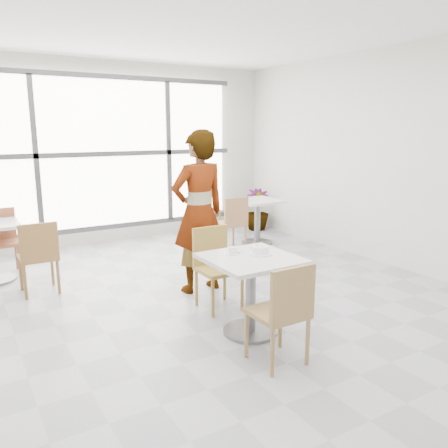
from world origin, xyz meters
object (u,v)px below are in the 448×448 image
chair_near (284,308)px  plant_right (257,210)px  bg_table_right (257,215)px  bg_chair_right_far (204,206)px  chair_far (215,262)px  bg_chair_right_near (233,220)px  oatmeal_bowl (260,250)px  bg_chair_left_far (0,237)px  person (199,212)px  bg_chair_left_near (38,253)px  main_table (251,280)px  coffee_cup (233,251)px

chair_near → plant_right: 5.07m
bg_table_right → bg_chair_right_far: 1.23m
chair_far → bg_chair_right_near: same height
chair_near → oatmeal_bowl: chair_near is taller
bg_chair_right_near → plant_right: bg_chair_right_near is taller
bg_chair_left_far → oatmeal_bowl: bearing=-58.5°
chair_far → bg_chair_right_far: same height
oatmeal_bowl → bg_chair_right_near: bg_chair_right_near is taller
person → bg_chair_left_near: 1.91m
main_table → person: bearing=83.9°
coffee_cup → plant_right: size_ratio=0.20×
bg_chair_left_far → plant_right: bg_chair_left_far is taller
bg_chair_left_near → bg_chair_left_far: (-0.30, 1.09, 0.00)m
oatmeal_bowl → bg_chair_right_far: 4.20m
plant_right → person: bearing=-136.9°
chair_far → person: size_ratio=0.46×
chair_near → oatmeal_bowl: (0.24, 0.66, 0.29)m
oatmeal_bowl → plant_right: 4.40m
oatmeal_bowl → bg_chair_left_near: bearing=128.4°
bg_chair_right_far → bg_table_right: bearing=-72.6°
bg_chair_left_near → bg_chair_right_near: size_ratio=1.00×
main_table → bg_chair_right_near: 2.92m
main_table → chair_near: size_ratio=0.92×
chair_far → coffee_cup: (-0.14, -0.58, 0.28)m
chair_near → coffee_cup: size_ratio=5.47×
coffee_cup → bg_chair_right_far: 4.15m
bg_chair_left_near → bg_chair_right_far: bearing=-150.3°
bg_chair_left_near → chair_far: bearing=139.3°
bg_chair_right_far → chair_far: bearing=-116.8°
bg_chair_right_far → bg_chair_left_near: bearing=-150.3°
coffee_cup → bg_chair_left_near: bearing=126.5°
chair_far → bg_chair_right_near: bearing=53.0°
person → bg_table_right: (1.89, 1.47, -0.46)m
main_table → bg_table_right: 3.41m
chair_far → person: bearing=80.8°
coffee_cup → chair_far: bearing=76.2°
bg_table_right → bg_chair_right_near: 0.64m
main_table → coffee_cup: (-0.09, 0.17, 0.26)m
bg_chair_left_near → bg_chair_right_near: bearing=-171.3°
bg_chair_left_far → plant_right: 4.48m
chair_near → bg_chair_right_near: bearing=-115.6°
chair_far → bg_chair_left_far: 3.08m
bg_chair_left_far → plant_right: bearing=5.3°
bg_table_right → plant_right: (0.61, 0.87, -0.09)m
person → bg_table_right: person is taller
oatmeal_bowl → bg_chair_right_far: bearing=68.6°
bg_table_right → plant_right: size_ratio=0.95×
chair_far → bg_table_right: size_ratio=1.16×
chair_far → oatmeal_bowl: size_ratio=4.14×
bg_chair_right_far → person: bearing=-119.8°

